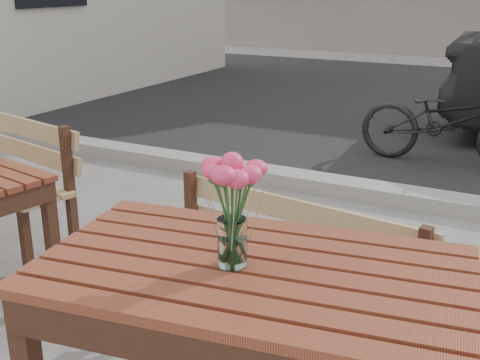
# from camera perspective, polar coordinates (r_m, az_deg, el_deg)

# --- Properties ---
(street) EXTENTS (30.00, 8.12, 0.12)m
(street) POSITION_cam_1_polar(r_m,az_deg,el_deg) (6.70, 20.23, 3.48)
(street) COLOR black
(street) RESTS_ON ground
(main_table) EXTENTS (1.41, 0.95, 0.81)m
(main_table) POSITION_cam_1_polar(r_m,az_deg,el_deg) (1.91, 1.13, -11.66)
(main_table) COLOR maroon
(main_table) RESTS_ON ground
(main_bench) EXTENTS (1.30, 0.55, 0.78)m
(main_bench) POSITION_cam_1_polar(r_m,az_deg,el_deg) (2.62, 4.14, -7.91)
(main_bench) COLOR #A38254
(main_bench) RESTS_ON ground
(main_vase) EXTENTS (0.19, 0.19, 0.35)m
(main_vase) POSITION_cam_1_polar(r_m,az_deg,el_deg) (1.76, -0.76, -1.59)
(main_vase) COLOR white
(main_vase) RESTS_ON main_table
(second_bench) EXTENTS (1.44, 0.70, 0.86)m
(second_bench) POSITION_cam_1_polar(r_m,az_deg,el_deg) (4.16, -21.73, 1.60)
(second_bench) COLOR #A38254
(second_bench) RESTS_ON ground
(bicycle) EXTENTS (1.61, 0.59, 0.84)m
(bicycle) POSITION_cam_1_polar(r_m,az_deg,el_deg) (5.79, 19.19, 5.35)
(bicycle) COLOR black
(bicycle) RESTS_ON ground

